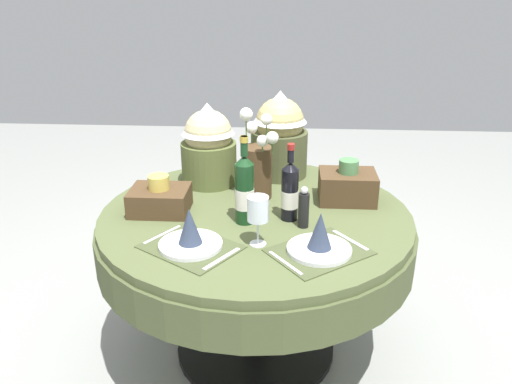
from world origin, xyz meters
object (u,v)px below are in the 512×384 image
object	(u,v)px
dining_table	(256,239)
place_setting_right	(320,241)
flower_vase	(257,166)
wine_bottle_left	(290,191)
gift_tub_back_left	(208,142)
pepper_mill	(304,209)
wine_glass_right	(258,210)
place_setting_left	(190,236)
gift_tub_back_centre	(280,131)
wine_bottle_right	(244,190)
woven_basket_side_left	(160,199)
woven_basket_side_right	(347,185)

from	to	relation	value
dining_table	place_setting_right	size ratio (longest dim) A/B	3.20
flower_vase	wine_bottle_left	bearing A→B (deg)	-56.38
wine_bottle_left	gift_tub_back_left	distance (m)	0.56
pepper_mill	wine_glass_right	bearing A→B (deg)	-136.92
place_setting_left	gift_tub_back_centre	distance (m)	0.88
place_setting_right	pepper_mill	world-z (taller)	pepper_mill
wine_bottle_right	pepper_mill	distance (m)	0.25
place_setting_left	wine_bottle_left	xyz separation A→B (m)	(0.37, 0.27, 0.08)
gift_tub_back_centre	woven_basket_side_left	size ratio (longest dim) A/B	1.74
place_setting_right	wine_glass_right	world-z (taller)	wine_glass_right
dining_table	woven_basket_side_left	size ratio (longest dim) A/B	5.50
flower_vase	gift_tub_back_centre	bearing A→B (deg)	72.70
dining_table	gift_tub_back_centre	xyz separation A→B (m)	(0.09, 0.47, 0.36)
wine_bottle_left	gift_tub_back_centre	distance (m)	0.54
wine_glass_right	gift_tub_back_centre	size ratio (longest dim) A/B	0.45
wine_bottle_right	woven_basket_side_left	xyz separation A→B (m)	(-0.37, 0.08, -0.08)
wine_bottle_right	gift_tub_back_left	distance (m)	0.49
place_setting_right	gift_tub_back_centre	distance (m)	0.85
place_setting_left	wine_bottle_right	distance (m)	0.31
flower_vase	wine_bottle_right	size ratio (longest dim) A/B	1.15
wine_bottle_right	place_setting_left	bearing A→B (deg)	-128.51
flower_vase	gift_tub_back_left	distance (m)	0.30
place_setting_right	wine_glass_right	distance (m)	0.25
pepper_mill	woven_basket_side_right	bearing A→B (deg)	54.20
flower_vase	woven_basket_side_left	bearing A→B (deg)	-155.89
dining_table	wine_bottle_right	bearing A→B (deg)	-110.91
gift_tub_back_left	wine_bottle_left	bearing A→B (deg)	-45.03
wine_bottle_left	wine_bottle_right	distance (m)	0.19
dining_table	woven_basket_side_right	world-z (taller)	woven_basket_side_right
pepper_mill	woven_basket_side_right	world-z (taller)	woven_basket_side_right
place_setting_right	woven_basket_side_right	size ratio (longest dim) A/B	1.70
place_setting_right	wine_bottle_right	bearing A→B (deg)	141.04
wine_bottle_right	gift_tub_back_left	world-z (taller)	gift_tub_back_left
place_setting_left	flower_vase	bearing A→B (deg)	66.24
woven_basket_side_right	wine_bottle_left	bearing A→B (deg)	-140.82
wine_bottle_left	wine_bottle_right	size ratio (longest dim) A/B	0.89
woven_basket_side_right	gift_tub_back_left	bearing A→B (deg)	164.34
dining_table	gift_tub_back_left	size ratio (longest dim) A/B	3.43
dining_table	gift_tub_back_left	world-z (taller)	gift_tub_back_left
place_setting_left	gift_tub_back_left	xyz separation A→B (m)	(-0.03, 0.67, 0.16)
flower_vase	wine_bottle_right	world-z (taller)	flower_vase
dining_table	place_setting_right	world-z (taller)	place_setting_right
dining_table	wine_bottle_right	xyz separation A→B (m)	(-0.04, -0.10, 0.28)
wine_bottle_right	woven_basket_side_left	bearing A→B (deg)	167.51
gift_tub_back_left	woven_basket_side_right	bearing A→B (deg)	-15.66
dining_table	place_setting_left	distance (m)	0.44
wine_glass_right	gift_tub_back_left	xyz separation A→B (m)	(-0.28, 0.63, 0.07)
woven_basket_side_left	place_setting_left	bearing A→B (deg)	-58.99
place_setting_left	wine_bottle_right	xyz separation A→B (m)	(0.18, 0.23, 0.10)
place_setting_right	wine_bottle_left	size ratio (longest dim) A/B	1.30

